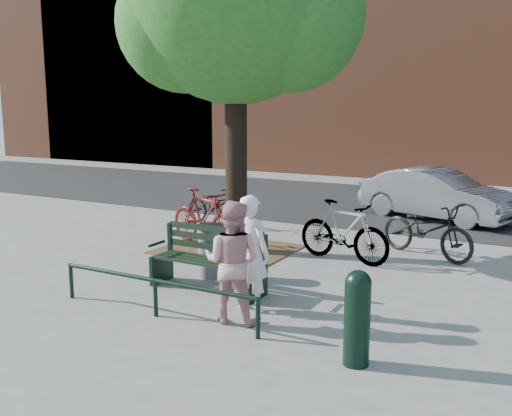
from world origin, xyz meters
The scene contains 16 objects.
ground centered at (0.00, 0.00, 0.00)m, with size 90.00×90.00×0.00m, color gray.
dirt_pit centered at (-1.00, 2.20, 0.01)m, with size 2.40×2.00×0.02m, color brown.
road centered at (0.00, 8.50, 0.01)m, with size 40.00×7.00×0.01m, color black.
townhouse_row centered at (0.17, 16.00, 6.25)m, with size 45.00×4.00×14.00m.
park_bench centered at (0.00, 0.08, 0.48)m, with size 1.74×0.54×0.97m.
guard_railing centered at (0.00, -1.20, 0.40)m, with size 3.06×0.06×0.51m.
street_tree centered at (-0.75, 2.20, 4.42)m, with size 4.20×3.80×6.50m.
person_left centered at (0.95, -0.40, 0.78)m, with size 0.57×0.37×1.56m, color white.
person_right centered at (0.95, -0.86, 0.77)m, with size 0.75×0.58×1.54m, color tan.
bollard centered at (2.73, -1.30, 0.55)m, with size 0.28×0.28×1.03m.
litter_bin centered at (-0.34, 0.60, 0.43)m, with size 0.41×0.41×0.84m.
bicycle_a centered at (-2.43, 4.00, 0.45)m, with size 0.59×1.70×0.89m, color black.
bicycle_b centered at (-1.58, 2.27, 0.56)m, with size 0.52×1.85×1.11m, color #560C0C.
bicycle_c centered at (2.40, 3.51, 0.50)m, with size 0.67×1.91×1.01m, color black.
bicycle_d centered at (1.19, 2.49, 0.53)m, with size 0.50×1.78×1.07m, color gray.
parked_car centered at (1.84, 7.10, 0.61)m, with size 1.29×3.69×1.22m, color gray.
Camera 1 is at (4.50, -6.73, 2.68)m, focal length 40.00 mm.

